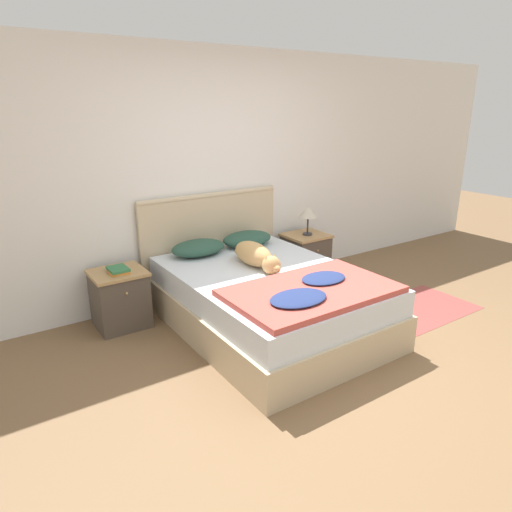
{
  "coord_description": "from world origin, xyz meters",
  "views": [
    {
      "loc": [
        -2.37,
        -2.13,
        1.98
      ],
      "look_at": [
        -0.13,
        1.2,
        0.65
      ],
      "focal_mm": 32.0,
      "sensor_mm": 36.0,
      "label": 1
    }
  ],
  "objects_px": {
    "nightstand_right": "(305,256)",
    "nightstand_left": "(120,299)",
    "pillow_left": "(198,248)",
    "dog": "(256,256)",
    "bed": "(269,301)",
    "pillow_right": "(247,239)",
    "book_stack": "(118,270)",
    "table_lamp": "(308,213)"
  },
  "relations": [
    {
      "from": "book_stack",
      "to": "bed",
      "type": "bearing_deg",
      "value": -35.11
    },
    {
      "from": "dog",
      "to": "book_stack",
      "type": "height_order",
      "value": "dog"
    },
    {
      "from": "book_stack",
      "to": "dog",
      "type": "bearing_deg",
      "value": -26.9
    },
    {
      "from": "nightstand_left",
      "to": "book_stack",
      "type": "xyz_separation_m",
      "value": [
        0.0,
        -0.03,
        0.29
      ]
    },
    {
      "from": "nightstand_right",
      "to": "pillow_right",
      "type": "xyz_separation_m",
      "value": [
        -0.82,
        -0.01,
        0.35
      ]
    },
    {
      "from": "bed",
      "to": "table_lamp",
      "type": "xyz_separation_m",
      "value": [
        1.12,
        0.79,
        0.54
      ]
    },
    {
      "from": "pillow_right",
      "to": "bed",
      "type": "bearing_deg",
      "value": -109.82
    },
    {
      "from": "nightstand_left",
      "to": "nightstand_right",
      "type": "xyz_separation_m",
      "value": [
        2.23,
        0.0,
        0.0
      ]
    },
    {
      "from": "pillow_left",
      "to": "pillow_right",
      "type": "xyz_separation_m",
      "value": [
        0.58,
        0.0,
        0.0
      ]
    },
    {
      "from": "bed",
      "to": "nightstand_right",
      "type": "distance_m",
      "value": 1.38
    },
    {
      "from": "pillow_left",
      "to": "book_stack",
      "type": "height_order",
      "value": "pillow_left"
    },
    {
      "from": "pillow_left",
      "to": "pillow_right",
      "type": "distance_m",
      "value": 0.58
    },
    {
      "from": "bed",
      "to": "table_lamp",
      "type": "distance_m",
      "value": 1.47
    },
    {
      "from": "nightstand_left",
      "to": "pillow_right",
      "type": "height_order",
      "value": "pillow_right"
    },
    {
      "from": "pillow_right",
      "to": "dog",
      "type": "relative_size",
      "value": 0.75
    },
    {
      "from": "nightstand_left",
      "to": "pillow_left",
      "type": "distance_m",
      "value": 0.9
    },
    {
      "from": "nightstand_right",
      "to": "pillow_left",
      "type": "height_order",
      "value": "pillow_left"
    },
    {
      "from": "dog",
      "to": "bed",
      "type": "bearing_deg",
      "value": -90.99
    },
    {
      "from": "bed",
      "to": "table_lamp",
      "type": "bearing_deg",
      "value": 35.32
    },
    {
      "from": "dog",
      "to": "nightstand_left",
      "type": "bearing_deg",
      "value": 151.9
    },
    {
      "from": "bed",
      "to": "pillow_left",
      "type": "bearing_deg",
      "value": 109.82
    },
    {
      "from": "pillow_left",
      "to": "pillow_right",
      "type": "bearing_deg",
      "value": 0.0
    },
    {
      "from": "pillow_right",
      "to": "table_lamp",
      "type": "height_order",
      "value": "table_lamp"
    },
    {
      "from": "pillow_left",
      "to": "dog",
      "type": "distance_m",
      "value": 0.66
    },
    {
      "from": "bed",
      "to": "dog",
      "type": "xyz_separation_m",
      "value": [
        0.0,
        0.22,
        0.38
      ]
    },
    {
      "from": "nightstand_right",
      "to": "dog",
      "type": "bearing_deg",
      "value": -151.74
    },
    {
      "from": "pillow_right",
      "to": "dog",
      "type": "xyz_separation_m",
      "value": [
        -0.29,
        -0.59,
        0.03
      ]
    },
    {
      "from": "nightstand_left",
      "to": "pillow_left",
      "type": "xyz_separation_m",
      "value": [
        0.82,
        -0.01,
        0.35
      ]
    },
    {
      "from": "book_stack",
      "to": "nightstand_right",
      "type": "bearing_deg",
      "value": 0.78
    },
    {
      "from": "nightstand_left",
      "to": "table_lamp",
      "type": "distance_m",
      "value": 2.3
    },
    {
      "from": "bed",
      "to": "nightstand_left",
      "type": "distance_m",
      "value": 1.38
    },
    {
      "from": "bed",
      "to": "pillow_right",
      "type": "relative_size",
      "value": 3.77
    },
    {
      "from": "nightstand_left",
      "to": "pillow_left",
      "type": "bearing_deg",
      "value": -0.38
    },
    {
      "from": "nightstand_left",
      "to": "pillow_left",
      "type": "relative_size",
      "value": 0.98
    },
    {
      "from": "bed",
      "to": "table_lamp",
      "type": "height_order",
      "value": "table_lamp"
    },
    {
      "from": "book_stack",
      "to": "table_lamp",
      "type": "height_order",
      "value": "table_lamp"
    },
    {
      "from": "nightstand_right",
      "to": "dog",
      "type": "distance_m",
      "value": 1.32
    },
    {
      "from": "nightstand_right",
      "to": "nightstand_left",
      "type": "bearing_deg",
      "value": 180.0
    },
    {
      "from": "pillow_left",
      "to": "book_stack",
      "type": "bearing_deg",
      "value": -178.26
    },
    {
      "from": "pillow_right",
      "to": "book_stack",
      "type": "distance_m",
      "value": 1.41
    },
    {
      "from": "pillow_left",
      "to": "dog",
      "type": "height_order",
      "value": "dog"
    },
    {
      "from": "bed",
      "to": "book_stack",
      "type": "relative_size",
      "value": 9.71
    }
  ]
}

